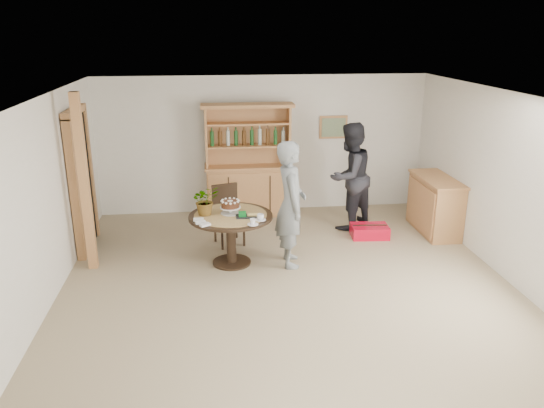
{
  "coord_description": "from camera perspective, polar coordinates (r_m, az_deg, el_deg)",
  "views": [
    {
      "loc": [
        -0.96,
        -6.03,
        3.28
      ],
      "look_at": [
        -0.17,
        0.64,
        1.05
      ],
      "focal_mm": 35.0,
      "sensor_mm": 36.0,
      "label": 1
    }
  ],
  "objects": [
    {
      "name": "ground",
      "position": [
        6.93,
        2.06,
        -9.88
      ],
      "size": [
        7.0,
        7.0,
        0.0
      ],
      "primitive_type": "plane",
      "color": "tan",
      "rests_on": "ground"
    },
    {
      "name": "adult_person",
      "position": [
        9.03,
        8.33,
        2.95
      ],
      "size": [
        1.12,
        1.08,
        1.82
      ],
      "primitive_type": "imported",
      "rotation": [
        0.0,
        0.0,
        3.79
      ],
      "color": "black",
      "rests_on": "ground"
    },
    {
      "name": "red_suitcase",
      "position": [
        8.89,
        10.44,
        -2.89
      ],
      "size": [
        0.63,
        0.44,
        0.21
      ],
      "rotation": [
        0.0,
        0.0,
        -0.07
      ],
      "color": "red",
      "rests_on": "ground"
    },
    {
      "name": "doorway",
      "position": [
        8.55,
        -19.87,
        2.54
      ],
      "size": [
        0.13,
        1.1,
        2.18
      ],
      "color": "black",
      "rests_on": "ground"
    },
    {
      "name": "hutch",
      "position": [
        9.65,
        -2.57,
        2.78
      ],
      "size": [
        1.62,
        0.54,
        2.04
      ],
      "color": "tan",
      "rests_on": "ground"
    },
    {
      "name": "birthday_cake",
      "position": [
        7.58,
        -4.51,
        -0.12
      ],
      "size": [
        0.3,
        0.3,
        0.2
      ],
      "color": "white",
      "rests_on": "dining_table"
    },
    {
      "name": "coffee_cup_a",
      "position": [
        7.32,
        -1.26,
        -1.45
      ],
      "size": [
        0.15,
        0.15,
        0.09
      ],
      "color": "white",
      "rests_on": "dining_table"
    },
    {
      "name": "napkins",
      "position": [
        7.27,
        -7.6,
        -1.95
      ],
      "size": [
        0.24,
        0.33,
        0.03
      ],
      "color": "white",
      "rests_on": "dining_table"
    },
    {
      "name": "teen_boy",
      "position": [
        7.5,
        2.03,
        -0.03
      ],
      "size": [
        0.45,
        0.67,
        1.82
      ],
      "primitive_type": "imported",
      "rotation": [
        0.0,
        0.0,
        1.55
      ],
      "color": "slate",
      "rests_on": "ground"
    },
    {
      "name": "dining_chair",
      "position": [
        8.43,
        -4.84,
        -0.71
      ],
      "size": [
        0.52,
        0.52,
        0.95
      ],
      "rotation": [
        0.0,
        0.0,
        0.29
      ],
      "color": "black",
      "rests_on": "ground"
    },
    {
      "name": "gift_tray",
      "position": [
        7.46,
        -2.79,
        -1.19
      ],
      "size": [
        0.3,
        0.2,
        0.08
      ],
      "color": "black",
      "rests_on": "dining_table"
    },
    {
      "name": "coffee_cup_b",
      "position": [
        7.15,
        -2.08,
        -1.98
      ],
      "size": [
        0.15,
        0.15,
        0.08
      ],
      "color": "white",
      "rests_on": "dining_table"
    },
    {
      "name": "pine_post",
      "position": [
        7.71,
        -19.54,
        2.03
      ],
      "size": [
        0.12,
        0.12,
        2.5
      ],
      "primitive_type": "cube",
      "color": "tan",
      "rests_on": "ground"
    },
    {
      "name": "dining_table",
      "position": [
        7.63,
        -4.45,
        -2.23
      ],
      "size": [
        1.2,
        1.2,
        0.76
      ],
      "color": "black",
      "rests_on": "ground"
    },
    {
      "name": "room_shell",
      "position": [
        6.31,
        2.25,
        4.22
      ],
      "size": [
        6.04,
        7.04,
        2.52
      ],
      "color": "white",
      "rests_on": "ground"
    },
    {
      "name": "sideboard",
      "position": [
        9.28,
        17.13,
        -0.08
      ],
      "size": [
        0.54,
        1.26,
        0.94
      ],
      "color": "tan",
      "rests_on": "ground"
    },
    {
      "name": "flower_vase",
      "position": [
        7.55,
        -7.18,
        0.41
      ],
      "size": [
        0.47,
        0.44,
        0.42
      ],
      "primitive_type": "imported",
      "rotation": [
        0.0,
        0.0,
        0.35
      ],
      "color": "#3F7233",
      "rests_on": "dining_table"
    }
  ]
}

